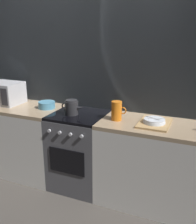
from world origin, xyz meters
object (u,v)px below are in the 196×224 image
at_px(stove_unit, 80,150).
at_px(kettle, 72,107).
at_px(mixing_bowl, 47,105).
at_px(microwave, 3,93).
at_px(dish_pile, 154,122).
at_px(pitcher, 117,111).

bearing_deg(stove_unit, kettle, -142.26).
relative_size(stove_unit, mixing_bowl, 4.50).
xyz_separation_m(microwave, dish_pile, (1.94, -0.03, -0.11)).
bearing_deg(mixing_bowl, pitcher, -4.87).
height_order(microwave, dish_pile, microwave).
bearing_deg(kettle, dish_pile, 2.50).
distance_m(kettle, mixing_bowl, 0.41).
relative_size(stove_unit, dish_pile, 2.25).
bearing_deg(stove_unit, pitcher, -3.66).
relative_size(mixing_bowl, dish_pile, 0.50).
relative_size(mixing_bowl, pitcher, 1.00).
relative_size(kettle, mixing_bowl, 1.42).
height_order(kettle, pitcher, pitcher).
bearing_deg(stove_unit, dish_pile, -0.50).
bearing_deg(kettle, microwave, 175.83).
bearing_deg(dish_pile, stove_unit, 179.50).
xyz_separation_m(pitcher, dish_pile, (0.39, 0.02, -0.08)).
distance_m(pitcher, dish_pile, 0.40).
bearing_deg(dish_pile, pitcher, -176.77).
bearing_deg(microwave, mixing_bowl, 1.90).
relative_size(kettle, pitcher, 1.42).
xyz_separation_m(kettle, mixing_bowl, (-0.39, 0.10, -0.04)).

